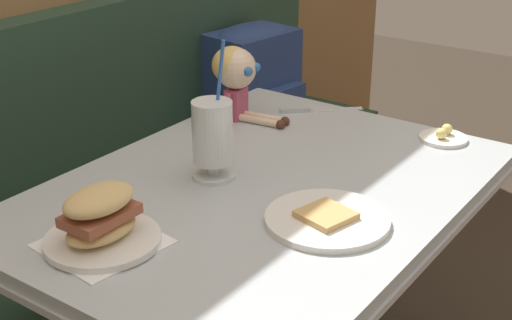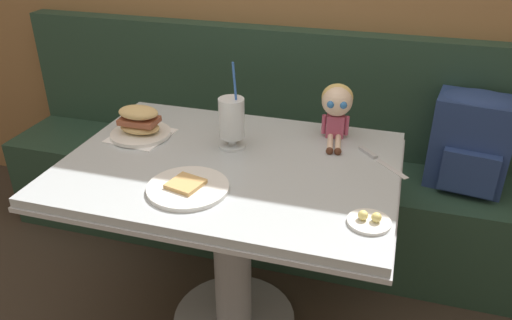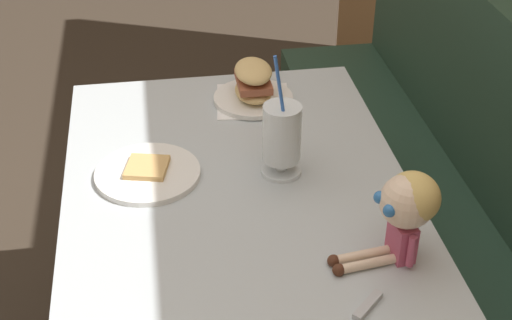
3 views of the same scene
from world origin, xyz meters
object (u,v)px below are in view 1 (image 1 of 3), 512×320
at_px(butter_saucer, 443,137).
at_px(backpack, 254,80).
at_px(sandwich_plate, 101,223).
at_px(toast_plate, 327,219).
at_px(milkshake_glass, 213,136).
at_px(butter_knife, 307,110).
at_px(seated_doll, 236,72).

bearing_deg(butter_saucer, backpack, 67.93).
height_order(sandwich_plate, backpack, sandwich_plate).
relative_size(toast_plate, butter_saucer, 2.08).
xyz_separation_m(milkshake_glass, butter_saucer, (0.51, -0.33, -0.09)).
height_order(butter_saucer, butter_knife, butter_saucer).
bearing_deg(sandwich_plate, toast_plate, -43.51).
height_order(butter_knife, seated_doll, seated_doll).
bearing_deg(sandwich_plate, backpack, 22.93).
xyz_separation_m(butter_knife, seated_doll, (-0.16, 0.13, 0.12)).
height_order(butter_knife, backpack, backpack).
bearing_deg(butter_saucer, seated_doll, 108.64).
xyz_separation_m(milkshake_glass, butter_knife, (0.49, 0.06, -0.09)).
bearing_deg(sandwich_plate, seated_doll, 16.24).
distance_m(milkshake_glass, seated_doll, 0.38).
bearing_deg(milkshake_glass, butter_saucer, -33.39).
bearing_deg(milkshake_glass, toast_plate, -96.23).
bearing_deg(toast_plate, sandwich_plate, 136.49).
height_order(milkshake_glass, seated_doll, milkshake_glass).
xyz_separation_m(milkshake_glass, backpack, (0.84, 0.49, -0.18)).
height_order(milkshake_glass, butter_saucer, milkshake_glass).
height_order(sandwich_plate, seated_doll, seated_doll).
height_order(sandwich_plate, butter_knife, sandwich_plate).
bearing_deg(seated_doll, milkshake_glass, -150.84).
bearing_deg(butter_saucer, sandwich_plate, 159.49).
relative_size(toast_plate, butter_knife, 1.37).
xyz_separation_m(toast_plate, seated_doll, (0.37, 0.50, 0.12)).
distance_m(sandwich_plate, seated_doll, 0.72).
height_order(seated_doll, backpack, seated_doll).
distance_m(milkshake_glass, butter_knife, 0.50).
height_order(toast_plate, butter_saucer, butter_saucer).
bearing_deg(milkshake_glass, sandwich_plate, -177.78).
bearing_deg(butter_knife, toast_plate, -144.67).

